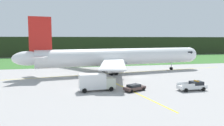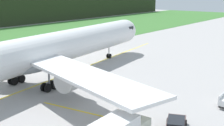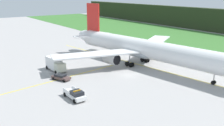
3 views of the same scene
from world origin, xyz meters
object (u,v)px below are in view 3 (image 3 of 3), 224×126
airliner (145,49)px  ops_pickup_truck (75,94)px  staff_car (61,77)px  catering_truck (55,64)px

airliner → ops_pickup_truck: bearing=-71.1°
ops_pickup_truck → staff_car: bearing=169.0°
staff_car → catering_truck: bearing=166.3°
airliner → staff_car: size_ratio=11.93×
catering_truck → airliner: bearing=64.8°
ops_pickup_truck → catering_truck: catering_truck is taller
catering_truck → staff_car: (7.28, -1.77, -1.09)m
staff_car → ops_pickup_truck: bearing=-11.0°
catering_truck → staff_car: size_ratio=1.46×
ops_pickup_truck → staff_car: ops_pickup_truck is taller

